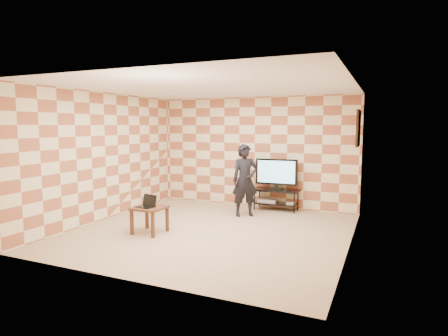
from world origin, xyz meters
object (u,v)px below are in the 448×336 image
at_px(tv, 276,173).
at_px(side_table, 150,211).
at_px(person, 245,180).
at_px(tv_stand, 276,195).

bearing_deg(tv, side_table, -120.31).
relative_size(side_table, person, 0.36).
height_order(tv, side_table, tv).
height_order(tv_stand, tv, tv).
bearing_deg(side_table, tv, 59.69).
bearing_deg(tv, person, -119.92).
bearing_deg(tv, tv_stand, 87.71).
relative_size(tv_stand, person, 0.68).
relative_size(tv, side_table, 1.76).
xyz_separation_m(tv_stand, person, (-0.48, -0.84, 0.43)).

